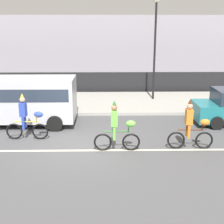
# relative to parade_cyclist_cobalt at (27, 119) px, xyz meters

# --- Properties ---
(ground_plane) EXTENTS (80.00, 80.00, 0.00)m
(ground_plane) POSITION_rel_parade_cyclist_cobalt_xyz_m (2.30, -0.72, -0.84)
(ground_plane) COLOR #4C4C4F
(road_centre_line) EXTENTS (36.00, 0.14, 0.01)m
(road_centre_line) POSITION_rel_parade_cyclist_cobalt_xyz_m (2.30, -1.22, -0.84)
(road_centre_line) COLOR beige
(road_centre_line) RESTS_ON ground
(sidewalk_curb) EXTENTS (60.00, 5.00, 0.15)m
(sidewalk_curb) POSITION_rel_parade_cyclist_cobalt_xyz_m (2.30, 5.78, -0.77)
(sidewalk_curb) COLOR #9E9B93
(sidewalk_curb) RESTS_ON ground
(fence_line) EXTENTS (40.00, 0.08, 1.40)m
(fence_line) POSITION_rel_parade_cyclist_cobalt_xyz_m (2.30, 8.68, -0.14)
(fence_line) COLOR black
(fence_line) RESTS_ON ground
(building_backdrop) EXTENTS (28.00, 8.00, 5.16)m
(building_backdrop) POSITION_rel_parade_cyclist_cobalt_xyz_m (0.28, 17.28, 1.74)
(building_backdrop) COLOR #99939E
(building_backdrop) RESTS_ON ground
(parade_cyclist_cobalt) EXTENTS (1.72, 0.50, 1.92)m
(parade_cyclist_cobalt) POSITION_rel_parade_cyclist_cobalt_xyz_m (0.00, 0.00, 0.00)
(parade_cyclist_cobalt) COLOR black
(parade_cyclist_cobalt) RESTS_ON ground
(parade_cyclist_lime) EXTENTS (1.72, 0.50, 1.92)m
(parade_cyclist_lime) POSITION_rel_parade_cyclist_cobalt_xyz_m (3.61, -1.24, 0.00)
(parade_cyclist_lime) COLOR black
(parade_cyclist_lime) RESTS_ON ground
(parade_cyclist_orange) EXTENTS (1.72, 0.50, 1.92)m
(parade_cyclist_orange) POSITION_rel_parade_cyclist_cobalt_xyz_m (6.36, -1.10, 0.00)
(parade_cyclist_orange) COLOR black
(parade_cyclist_orange) RESTS_ON ground
(parked_van_silver) EXTENTS (5.00, 2.22, 2.18)m
(parked_van_silver) POSITION_rel_parade_cyclist_cobalt_xyz_m (-0.68, 1.98, 0.44)
(parked_van_silver) COLOR silver
(parked_van_silver) RESTS_ON ground
(street_lamp_post) EXTENTS (0.36, 0.36, 5.86)m
(street_lamp_post) POSITION_rel_parade_cyclist_cobalt_xyz_m (6.01, 6.29, 3.15)
(street_lamp_post) COLOR black
(street_lamp_post) RESTS_ON sidewalk_curb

